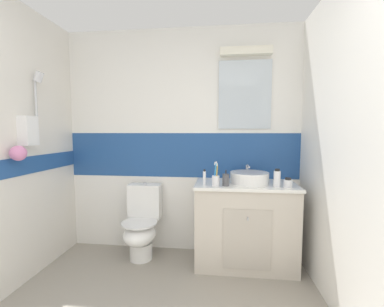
{
  "coord_description": "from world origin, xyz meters",
  "views": [
    {
      "loc": [
        0.45,
        -0.4,
        1.36
      ],
      "look_at": [
        0.19,
        1.81,
        1.17
      ],
      "focal_mm": 23.48,
      "sensor_mm": 36.0,
      "label": 1
    }
  ],
  "objects_px": {
    "toothbrush_cup": "(216,179)",
    "soap_dispenser": "(226,180)",
    "sink_basin": "(249,177)",
    "toothpaste_tube_upright": "(204,178)",
    "toilet": "(142,224)",
    "hair_gel_jar": "(288,183)",
    "mouthwash_bottle": "(277,178)"
  },
  "relations": [
    {
      "from": "toothpaste_tube_upright",
      "to": "toilet",
      "type": "bearing_deg",
      "value": 166.41
    },
    {
      "from": "toothbrush_cup",
      "to": "sink_basin",
      "type": "bearing_deg",
      "value": 26.27
    },
    {
      "from": "sink_basin",
      "to": "toilet",
      "type": "distance_m",
      "value": 1.25
    },
    {
      "from": "soap_dispenser",
      "to": "mouthwash_bottle",
      "type": "height_order",
      "value": "mouthwash_bottle"
    },
    {
      "from": "toilet",
      "to": "toothbrush_cup",
      "type": "height_order",
      "value": "toothbrush_cup"
    },
    {
      "from": "toothbrush_cup",
      "to": "mouthwash_bottle",
      "type": "bearing_deg",
      "value": 2.47
    },
    {
      "from": "sink_basin",
      "to": "toothbrush_cup",
      "type": "distance_m",
      "value": 0.37
    },
    {
      "from": "sink_basin",
      "to": "hair_gel_jar",
      "type": "height_order",
      "value": "sink_basin"
    },
    {
      "from": "sink_basin",
      "to": "soap_dispenser",
      "type": "xyz_separation_m",
      "value": [
        -0.24,
        -0.15,
        -0.0
      ]
    },
    {
      "from": "toothbrush_cup",
      "to": "toilet",
      "type": "bearing_deg",
      "value": 166.72
    },
    {
      "from": "soap_dispenser",
      "to": "sink_basin",
      "type": "bearing_deg",
      "value": 32.63
    },
    {
      "from": "hair_gel_jar",
      "to": "mouthwash_bottle",
      "type": "bearing_deg",
      "value": 172.33
    },
    {
      "from": "sink_basin",
      "to": "toilet",
      "type": "bearing_deg",
      "value": 178.78
    },
    {
      "from": "toilet",
      "to": "soap_dispenser",
      "type": "relative_size",
      "value": 5.12
    },
    {
      "from": "sink_basin",
      "to": "toothbrush_cup",
      "type": "relative_size",
      "value": 1.82
    },
    {
      "from": "soap_dispenser",
      "to": "toothpaste_tube_upright",
      "type": "distance_m",
      "value": 0.21
    },
    {
      "from": "sink_basin",
      "to": "soap_dispenser",
      "type": "bearing_deg",
      "value": -147.37
    },
    {
      "from": "soap_dispenser",
      "to": "hair_gel_jar",
      "type": "xyz_separation_m",
      "value": [
        0.57,
        -0.0,
        -0.02
      ]
    },
    {
      "from": "toothbrush_cup",
      "to": "hair_gel_jar",
      "type": "height_order",
      "value": "toothbrush_cup"
    },
    {
      "from": "toilet",
      "to": "mouthwash_bottle",
      "type": "xyz_separation_m",
      "value": [
        1.37,
        -0.16,
        0.56
      ]
    },
    {
      "from": "toothbrush_cup",
      "to": "soap_dispenser",
      "type": "height_order",
      "value": "toothbrush_cup"
    },
    {
      "from": "toilet",
      "to": "soap_dispenser",
      "type": "xyz_separation_m",
      "value": [
        0.89,
        -0.18,
        0.54
      ]
    },
    {
      "from": "mouthwash_bottle",
      "to": "hair_gel_jar",
      "type": "xyz_separation_m",
      "value": [
        0.1,
        -0.01,
        -0.04
      ]
    },
    {
      "from": "toilet",
      "to": "hair_gel_jar",
      "type": "height_order",
      "value": "hair_gel_jar"
    },
    {
      "from": "mouthwash_bottle",
      "to": "toothpaste_tube_upright",
      "type": "height_order",
      "value": "mouthwash_bottle"
    },
    {
      "from": "toilet",
      "to": "sink_basin",
      "type": "bearing_deg",
      "value": -1.22
    },
    {
      "from": "toothpaste_tube_upright",
      "to": "hair_gel_jar",
      "type": "relative_size",
      "value": 1.7
    },
    {
      "from": "toothbrush_cup",
      "to": "toothpaste_tube_upright",
      "type": "xyz_separation_m",
      "value": [
        -0.11,
        0.02,
        0.01
      ]
    },
    {
      "from": "sink_basin",
      "to": "soap_dispenser",
      "type": "relative_size",
      "value": 2.75
    },
    {
      "from": "hair_gel_jar",
      "to": "toothbrush_cup",
      "type": "bearing_deg",
      "value": -178.99
    },
    {
      "from": "mouthwash_bottle",
      "to": "toothpaste_tube_upright",
      "type": "xyz_separation_m",
      "value": [
        -0.68,
        -0.0,
        -0.01
      ]
    },
    {
      "from": "toilet",
      "to": "hair_gel_jar",
      "type": "bearing_deg",
      "value": -6.86
    }
  ]
}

